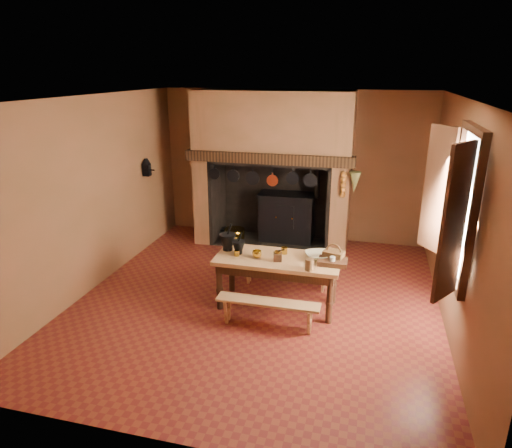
{
  "coord_description": "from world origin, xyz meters",
  "views": [
    {
      "loc": [
        1.42,
        -5.66,
        3.14
      ],
      "look_at": [
        -0.11,
        0.3,
        1.04
      ],
      "focal_mm": 32.0,
      "sensor_mm": 36.0,
      "label": 1
    }
  ],
  "objects": [
    {
      "name": "brass_cup",
      "position": [
        0.02,
        -0.16,
        0.78
      ],
      "size": [
        0.15,
        0.15,
        0.1
      ],
      "primitive_type": "imported",
      "rotation": [
        0.0,
        0.0,
        0.17
      ],
      "color": "#B18C28",
      "rests_on": "work_table"
    },
    {
      "name": "back_wall",
      "position": [
        0.0,
        2.75,
        1.4
      ],
      "size": [
        5.0,
        0.02,
        2.8
      ],
      "primitive_type": "cube",
      "color": "brown",
      "rests_on": "floor"
    },
    {
      "name": "iron_range",
      "position": [
        -0.04,
        2.45,
        0.48
      ],
      "size": [
        1.12,
        0.55,
        1.6
      ],
      "color": "black",
      "rests_on": "floor"
    },
    {
      "name": "mortar_large",
      "position": [
        -0.44,
        0.0,
        0.86
      ],
      "size": [
        0.23,
        0.23,
        0.4
      ],
      "rotation": [
        0.0,
        0.0,
        -0.31
      ],
      "color": "black",
      "rests_on": "work_table"
    },
    {
      "name": "wall_coffee_mill",
      "position": [
        -2.42,
        1.55,
        1.52
      ],
      "size": [
        0.23,
        0.16,
        0.31
      ],
      "color": "black",
      "rests_on": "wall_left"
    },
    {
      "name": "chimney_breast",
      "position": [
        -0.3,
        2.31,
        1.81
      ],
      "size": [
        2.95,
        0.96,
        2.8
      ],
      "color": "brown",
      "rests_on": "floor"
    },
    {
      "name": "floor",
      "position": [
        0.0,
        0.0,
        0.0
      ],
      "size": [
        5.5,
        5.5,
        0.0
      ],
      "primitive_type": "plane",
      "color": "maroon",
      "rests_on": "ground"
    },
    {
      "name": "work_table",
      "position": [
        0.3,
        -0.09,
        0.61
      ],
      "size": [
        1.67,
        0.74,
        0.73
      ],
      "color": "tan",
      "rests_on": "floor"
    },
    {
      "name": "mortar_small",
      "position": [
        -0.26,
        -0.08,
        0.83
      ],
      "size": [
        0.18,
        0.18,
        0.31
      ],
      "rotation": [
        0.0,
        0.0,
        0.1
      ],
      "color": "black",
      "rests_on": "work_table"
    },
    {
      "name": "ceiling",
      "position": [
        0.0,
        0.0,
        2.8
      ],
      "size": [
        5.5,
        5.5,
        0.0
      ],
      "primitive_type": "plane",
      "rotation": [
        3.14,
        0.0,
        0.0
      ],
      "color": "silver",
      "rests_on": "back_wall"
    },
    {
      "name": "brass_mug_b",
      "position": [
        0.36,
        0.06,
        0.77
      ],
      "size": [
        0.1,
        0.1,
        0.1
      ],
      "primitive_type": "cylinder",
      "rotation": [
        0.0,
        0.0,
        -0.19
      ],
      "color": "#B18C28",
      "rests_on": "work_table"
    },
    {
      "name": "wall_right",
      "position": [
        2.5,
        0.0,
        1.4
      ],
      "size": [
        0.02,
        5.5,
        2.8
      ],
      "primitive_type": "cube",
      "color": "brown",
      "rests_on": "floor"
    },
    {
      "name": "stoneware_crock",
      "position": [
        0.77,
        -0.38,
        0.8
      ],
      "size": [
        0.15,
        0.15,
        0.15
      ],
      "primitive_type": "cylinder",
      "rotation": [
        0.0,
        0.0,
        0.33
      ],
      "color": "#53371F",
      "rests_on": "work_table"
    },
    {
      "name": "window",
      "position": [
        2.35,
        -0.4,
        1.7
      ],
      "size": [
        0.39,
        1.75,
        1.76
      ],
      "color": "white",
      "rests_on": "wall_right"
    },
    {
      "name": "wall_left",
      "position": [
        -2.5,
        0.0,
        1.4
      ],
      "size": [
        0.02,
        5.5,
        2.8
      ],
      "primitive_type": "cube",
      "color": "brown",
      "rests_on": "floor"
    },
    {
      "name": "wooden_tray",
      "position": [
        1.03,
        -0.13,
        0.76
      ],
      "size": [
        0.38,
        0.27,
        0.06
      ],
      "primitive_type": "cube",
      "rotation": [
        0.0,
        0.0,
        -0.02
      ],
      "color": "#351D11",
      "rests_on": "work_table"
    },
    {
      "name": "onion_string",
      "position": [
        1.0,
        1.79,
        1.33
      ],
      "size": [
        0.12,
        0.1,
        0.46
      ],
      "primitive_type": null,
      "color": "#AE5C20",
      "rests_on": "chimney_breast"
    },
    {
      "name": "bench_back",
      "position": [
        0.3,
        0.52,
        0.3
      ],
      "size": [
        1.4,
        0.25,
        0.39
      ],
      "color": "tan",
      "rests_on": "floor"
    },
    {
      "name": "hearth_pans",
      "position": [
        -1.05,
        2.22,
        0.09
      ],
      "size": [
        0.51,
        0.62,
        0.2
      ],
      "color": "#B18C28",
      "rests_on": "floor"
    },
    {
      "name": "wicker_basket",
      "position": [
        1.03,
        -0.02,
        0.81
      ],
      "size": [
        0.3,
        0.25,
        0.25
      ],
      "rotation": [
        0.0,
        0.0,
        -0.27
      ],
      "color": "#553219",
      "rests_on": "work_table"
    },
    {
      "name": "bench_front",
      "position": [
        0.3,
        -0.67,
        0.28
      ],
      "size": [
        1.32,
        0.23,
        0.37
      ],
      "color": "tan",
      "rests_on": "floor"
    },
    {
      "name": "herb_bunch",
      "position": [
        1.18,
        1.79,
        1.38
      ],
      "size": [
        0.2,
        0.2,
        0.35
      ],
      "primitive_type": "cone",
      "rotation": [
        3.14,
        0.0,
        0.0
      ],
      "color": "brown",
      "rests_on": "chimney_breast"
    },
    {
      "name": "coffee_grinder",
      "position": [
        0.32,
        -0.19,
        0.79
      ],
      "size": [
        0.16,
        0.13,
        0.17
      ],
      "rotation": [
        0.0,
        0.0,
        0.21
      ],
      "color": "#351D11",
      "rests_on": "work_table"
    },
    {
      "name": "hanging_pans",
      "position": [
        -0.34,
        1.81,
        1.36
      ],
      "size": [
        1.92,
        0.29,
        0.27
      ],
      "color": "black",
      "rests_on": "chimney_breast"
    },
    {
      "name": "mixing_bowl",
      "position": [
        0.83,
        0.02,
        0.77
      ],
      "size": [
        0.44,
        0.44,
        0.08
      ],
      "primitive_type": "imported",
      "rotation": [
        0.0,
        0.0,
        0.4
      ],
      "color": "beige",
      "rests_on": "work_table"
    },
    {
      "name": "brass_mug_a",
      "position": [
        -0.26,
        -0.17,
        0.76
      ],
      "size": [
        0.08,
        0.08,
        0.08
      ],
      "primitive_type": "cylinder",
      "rotation": [
        0.0,
        0.0,
        -0.11
      ],
      "color": "#B18C28",
      "rests_on": "work_table"
    },
    {
      "name": "wall_front",
      "position": [
        0.0,
        -2.75,
        1.4
      ],
      "size": [
        5.0,
        0.02,
        2.8
      ],
      "primitive_type": "cube",
      "color": "brown",
      "rests_on": "floor"
    },
    {
      "name": "glass_jar",
      "position": [
        1.03,
        -0.17,
        0.79
      ],
      "size": [
        0.07,
        0.07,
        0.12
      ],
      "primitive_type": "cylinder",
      "rotation": [
        0.0,
        0.0,
        -0.02
      ],
      "color": "beige",
      "rests_on": "work_table"
    }
  ]
}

